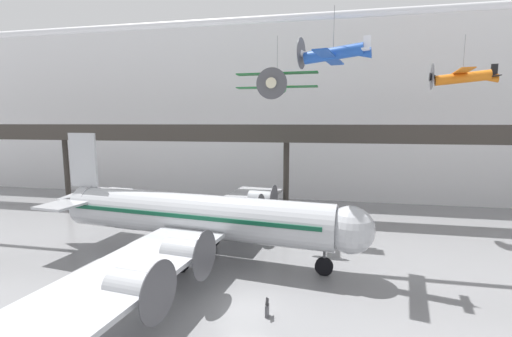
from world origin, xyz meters
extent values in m
plane|color=gray|center=(0.00, 0.00, 0.00)|extent=(260.00, 260.00, 0.00)
cube|color=white|center=(0.00, 31.33, 12.62)|extent=(140.00, 3.00, 25.24)
cube|color=#38332D|center=(0.00, 20.98, 9.19)|extent=(110.00, 3.20, 0.90)
cube|color=#38332D|center=(0.00, 19.44, 10.19)|extent=(110.00, 0.12, 1.10)
cylinder|color=#38332D|center=(-30.25, 21.94, 4.37)|extent=(0.70, 0.70, 8.74)
cylinder|color=#38332D|center=(0.00, 21.94, 4.37)|extent=(0.70, 0.70, 8.74)
cylinder|color=silver|center=(0.00, 10.76, 19.48)|extent=(120.00, 0.60, 0.60)
cylinder|color=#B7BABF|center=(-5.72, 6.67, 3.57)|extent=(22.61, 6.07, 3.41)
sphere|color=#B7BABF|center=(6.34, 5.21, 3.57)|extent=(3.34, 3.34, 3.34)
cone|color=#B7BABF|center=(-17.95, 8.15, 3.83)|extent=(4.78, 3.65, 3.14)
cube|color=#0F4C33|center=(-5.72, 6.67, 3.91)|extent=(21.07, 5.95, 0.31)
cube|color=#B7BABF|center=(-3.88, 15.37, 2.80)|extent=(6.88, 14.82, 0.28)
cube|color=#B7BABF|center=(-6.01, -2.21, 2.80)|extent=(6.88, 14.82, 0.28)
cylinder|color=#B7BABF|center=(-2.71, 12.06, 2.85)|extent=(2.78, 1.94, 1.64)
cylinder|color=#4C4C51|center=(-1.29, 11.89, 2.85)|extent=(0.43, 3.10, 3.11)
cylinder|color=#B7BABF|center=(-2.13, 16.89, 2.85)|extent=(2.78, 1.94, 1.64)
cylinder|color=#4C4C51|center=(-0.71, 16.71, 2.85)|extent=(0.43, 3.10, 3.11)
cylinder|color=#B7BABF|center=(-4.09, 0.72, 2.85)|extent=(2.78, 1.94, 1.64)
cylinder|color=#4C4C51|center=(-2.67, 0.55, 2.85)|extent=(0.43, 3.10, 3.11)
cylinder|color=#B7BABF|center=(-4.67, -4.11, 2.85)|extent=(2.78, 1.94, 1.64)
cylinder|color=#4C4C51|center=(-3.25, -4.28, 2.85)|extent=(0.43, 3.10, 3.11)
cube|color=#B7BABF|center=(-16.59, 7.99, 7.67)|extent=(2.86, 0.54, 4.78)
cube|color=#B7BABF|center=(-16.26, 7.95, 4.25)|extent=(3.91, 9.15, 0.20)
cylinder|color=#4C4C51|center=(4.60, 5.42, 1.26)|extent=(0.20, 0.20, 1.21)
cylinder|color=black|center=(4.60, 5.42, 0.65)|extent=(1.34, 0.53, 1.30)
cylinder|color=#4C4C51|center=(-5.14, 9.35, 1.26)|extent=(0.20, 0.20, 1.21)
cylinder|color=black|center=(-5.14, 9.35, 0.65)|extent=(1.34, 0.53, 1.30)
cylinder|color=#4C4C51|center=(-5.79, 3.93, 1.26)|extent=(0.20, 0.20, 1.21)
cylinder|color=black|center=(-5.79, 3.93, 0.65)|extent=(1.34, 0.53, 1.30)
cylinder|color=#1E6B33|center=(-0.24, 15.12, 14.77)|extent=(1.27, 5.31, 1.68)
cone|color=beige|center=(-0.34, 12.41, 14.44)|extent=(1.00, 0.90, 0.97)
cylinder|color=#4C4C51|center=(-0.35, 12.22, 14.42)|extent=(2.79, 0.15, 2.79)
cone|color=#1E6B33|center=(-0.14, 17.65, 15.06)|extent=(0.97, 1.52, 1.07)
cube|color=#1E6B33|center=(-0.25, 14.81, 15.62)|extent=(7.88, 1.56, 0.10)
cube|color=#1E6B33|center=(-0.25, 14.81, 14.34)|extent=(7.88, 1.56, 0.10)
cube|color=beige|center=(-0.13, 17.96, 15.41)|extent=(0.08, 0.63, 1.29)
cube|color=beige|center=(-0.13, 17.96, 14.77)|extent=(2.81, 0.74, 0.06)
cylinder|color=slate|center=(-0.24, 15.12, 17.24)|extent=(0.04, 0.04, 3.88)
cylinder|color=#1E4CAD|center=(4.85, 7.44, 15.87)|extent=(4.36, 1.76, 1.23)
cone|color=white|center=(2.69, 7.91, 16.06)|extent=(0.85, 0.92, 0.79)
cylinder|color=#4C4C51|center=(2.54, 7.94, 16.08)|extent=(0.52, 2.23, 2.27)
cone|color=#1E4CAD|center=(6.86, 7.01, 15.70)|extent=(1.32, 0.98, 0.84)
cube|color=#1E4CAD|center=(4.60, 7.50, 15.61)|extent=(2.36, 6.45, 0.10)
cube|color=white|center=(7.11, 6.95, 16.40)|extent=(0.51, 0.17, 1.05)
cube|color=white|center=(7.11, 6.95, 15.87)|extent=(0.98, 2.33, 0.06)
cylinder|color=slate|center=(4.85, 7.44, 17.75)|extent=(0.04, 0.04, 2.87)
cylinder|color=orange|center=(17.19, 18.13, 15.20)|extent=(4.84, 1.59, 1.36)
cone|color=black|center=(14.75, 18.45, 15.41)|extent=(0.88, 0.97, 0.87)
cylinder|color=#4C4C51|center=(14.58, 18.47, 15.42)|extent=(0.37, 2.51, 2.53)
cone|color=orange|center=(19.45, 17.83, 15.01)|extent=(1.42, 0.99, 0.93)
cube|color=orange|center=(16.90, 18.17, 15.66)|extent=(2.06, 7.17, 0.10)
cube|color=black|center=(19.74, 17.79, 15.79)|extent=(0.57, 0.13, 1.17)
cube|color=black|center=(19.74, 17.79, 15.20)|extent=(0.90, 2.58, 0.06)
cylinder|color=slate|center=(17.19, 18.13, 17.44)|extent=(0.04, 0.04, 3.49)
cube|color=#4C4C51|center=(1.44, -0.64, 0.35)|extent=(0.19, 0.41, 0.70)
cube|color=#232326|center=(1.44, -0.64, 0.88)|extent=(0.10, 0.78, 0.73)
camera|label=1|loc=(4.36, -18.61, 10.97)|focal=24.00mm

